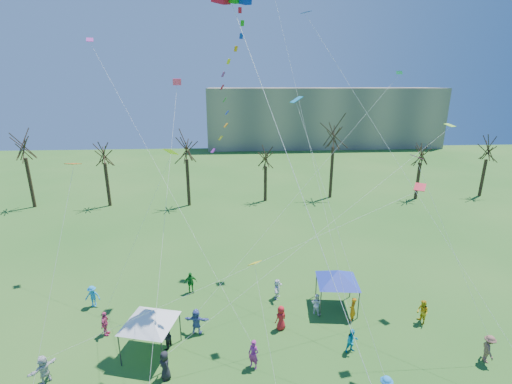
{
  "coord_description": "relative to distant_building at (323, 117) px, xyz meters",
  "views": [
    {
      "loc": [
        -2.21,
        -12.24,
        16.32
      ],
      "look_at": [
        -1.02,
        5.0,
        11.0
      ],
      "focal_mm": 25.0,
      "sensor_mm": 36.0,
      "label": 1
    }
  ],
  "objects": [
    {
      "name": "distant_building",
      "position": [
        0.0,
        0.0,
        0.0
      ],
      "size": [
        60.0,
        14.0,
        15.0
      ],
      "primitive_type": "cube",
      "color": "gray",
      "rests_on": "ground"
    },
    {
      "name": "bare_tree_row",
      "position": [
        -22.19,
        -45.87,
        -0.29
      ],
      "size": [
        69.59,
        8.31,
        11.74
      ],
      "color": "black",
      "rests_on": "ground"
    },
    {
      "name": "big_box_kite",
      "position": [
        -24.02,
        -72.67,
        8.71
      ],
      "size": [
        4.27,
        7.81,
        23.45
      ],
      "color": "red",
      "rests_on": "ground"
    },
    {
      "name": "canopy_tent_white",
      "position": [
        -29.44,
        -75.32,
        -4.85
      ],
      "size": [
        4.04,
        4.04,
        3.13
      ],
      "color": "#3F3F44",
      "rests_on": "ground"
    },
    {
      "name": "canopy_tent_blue",
      "position": [
        -16.57,
        -71.38,
        -4.87
      ],
      "size": [
        4.12,
        4.12,
        3.11
      ],
      "color": "#3F3F44",
      "rests_on": "ground"
    },
    {
      "name": "festival_crowd",
      "position": [
        -22.94,
        -75.52,
        -6.62
      ],
      "size": [
        27.37,
        13.73,
        1.86
      ],
      "color": "#DB1B44",
      "rests_on": "ground"
    },
    {
      "name": "small_kites_aloft",
      "position": [
        -21.44,
        -70.25,
        6.42
      ],
      "size": [
        27.31,
        18.12,
        31.4
      ],
      "color": "orange",
      "rests_on": "ground"
    }
  ]
}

